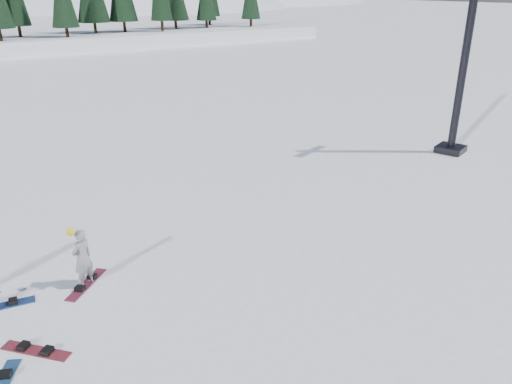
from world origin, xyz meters
TOP-DOWN VIEW (x-y plane):
  - ground at (0.00, 0.00)m, footprint 420.00×420.00m
  - lift_tower at (15.86, 3.52)m, footprint 2.03×1.41m
  - snowboarder_woman at (-0.85, 1.68)m, footprint 0.66×0.57m
  - snowboard_woman at (-0.85, 1.68)m, footprint 1.29×1.23m
  - snowboard_loose_c at (-2.78, 1.85)m, footprint 1.53×0.50m
  - snowboard_loose_b at (-2.41, -0.21)m, footprint 1.21×1.31m

SIDE VIEW (x-z plane):
  - ground at x=0.00m, z-range 0.00..0.00m
  - snowboard_woman at x=-0.85m, z-range 0.00..0.03m
  - snowboard_loose_c at x=-2.78m, z-range 0.00..0.03m
  - snowboard_loose_b at x=-2.41m, z-range 0.00..0.03m
  - snowboarder_woman at x=-0.85m, z-range -0.06..1.62m
  - lift_tower at x=15.86m, z-range -0.70..6.79m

